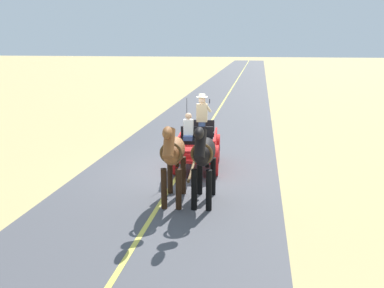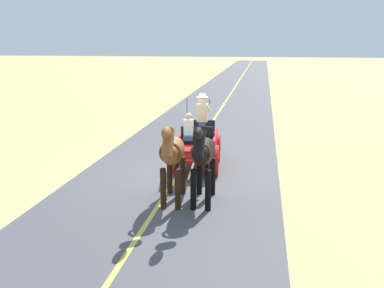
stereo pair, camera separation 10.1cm
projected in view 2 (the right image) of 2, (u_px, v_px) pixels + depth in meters
name	position (u px, v px, depth m)	size (l,w,h in m)	color
ground_plane	(180.00, 172.00, 13.24)	(200.00, 200.00, 0.00)	tan
road_surface	(180.00, 172.00, 13.24)	(6.24, 160.00, 0.01)	#4C4C51
road_centre_stripe	(180.00, 172.00, 13.24)	(0.12, 160.00, 0.00)	#DBCC4C
horse_drawn_carriage	(198.00, 144.00, 13.43)	(1.57, 4.52, 2.50)	red
horse_near_side	(203.00, 154.00, 10.35)	(0.59, 2.13, 2.21)	black
horse_off_side	(173.00, 153.00, 10.42)	(0.68, 2.14, 2.21)	brown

